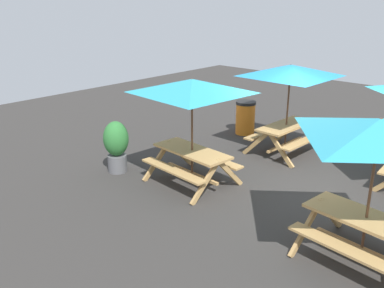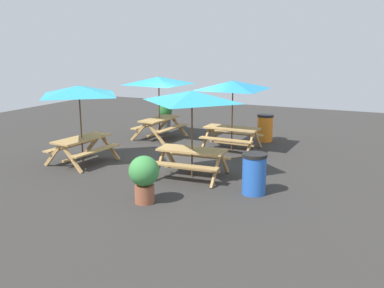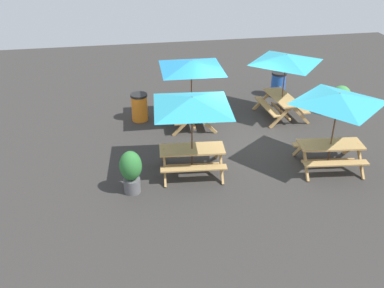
{
  "view_description": "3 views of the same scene",
  "coord_description": "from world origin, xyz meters",
  "px_view_note": "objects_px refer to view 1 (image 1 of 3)",
  "views": [
    {
      "loc": [
        -3.91,
        7.92,
        3.9
      ],
      "look_at": [
        1.89,
        1.55,
        0.9
      ],
      "focal_mm": 40.0,
      "sensor_mm": 36.0,
      "label": 1
    },
    {
      "loc": [
        -11.77,
        -6.18,
        3.47
      ],
      "look_at": [
        -1.89,
        -1.56,
        0.9
      ],
      "focal_mm": 40.0,
      "sensor_mm": 36.0,
      "label": 2
    },
    {
      "loc": [
        3.67,
        11.7,
        6.58
      ],
      "look_at": [
        1.89,
        1.55,
        0.9
      ],
      "focal_mm": 40.0,
      "sensor_mm": 36.0,
      "label": 3
    }
  ],
  "objects_px": {
    "picnic_table_3": "(378,140)",
    "picnic_table_0": "(290,77)",
    "picnic_table_2": "(192,94)",
    "trash_bin_orange": "(245,117)",
    "potted_plant_1": "(116,144)"
  },
  "relations": [
    {
      "from": "picnic_table_3",
      "to": "picnic_table_0",
      "type": "bearing_deg",
      "value": -39.25
    },
    {
      "from": "picnic_table_3",
      "to": "picnic_table_2",
      "type": "bearing_deg",
      "value": 0.12
    },
    {
      "from": "picnic_table_2",
      "to": "picnic_table_3",
      "type": "height_order",
      "value": "same"
    },
    {
      "from": "picnic_table_3",
      "to": "trash_bin_orange",
      "type": "xyz_separation_m",
      "value": [
        5.13,
        -4.11,
        -1.49
      ]
    },
    {
      "from": "picnic_table_0",
      "to": "trash_bin_orange",
      "type": "xyz_separation_m",
      "value": [
        1.74,
        -0.65,
        -1.49
      ]
    },
    {
      "from": "picnic_table_3",
      "to": "potted_plant_1",
      "type": "distance_m",
      "value": 5.79
    },
    {
      "from": "picnic_table_3",
      "to": "potted_plant_1",
      "type": "bearing_deg",
      "value": 9.04
    },
    {
      "from": "trash_bin_orange",
      "to": "potted_plant_1",
      "type": "relative_size",
      "value": 0.81
    },
    {
      "from": "picnic_table_0",
      "to": "picnic_table_3",
      "type": "bearing_deg",
      "value": 46.23
    },
    {
      "from": "picnic_table_3",
      "to": "trash_bin_orange",
      "type": "distance_m",
      "value": 6.74
    },
    {
      "from": "picnic_table_2",
      "to": "picnic_table_3",
      "type": "relative_size",
      "value": 1.21
    },
    {
      "from": "picnic_table_2",
      "to": "trash_bin_orange",
      "type": "relative_size",
      "value": 2.88
    },
    {
      "from": "picnic_table_3",
      "to": "potted_plant_1",
      "type": "height_order",
      "value": "picnic_table_3"
    },
    {
      "from": "picnic_table_3",
      "to": "trash_bin_orange",
      "type": "height_order",
      "value": "picnic_table_3"
    },
    {
      "from": "picnic_table_0",
      "to": "potted_plant_1",
      "type": "relative_size",
      "value": 2.33
    }
  ]
}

